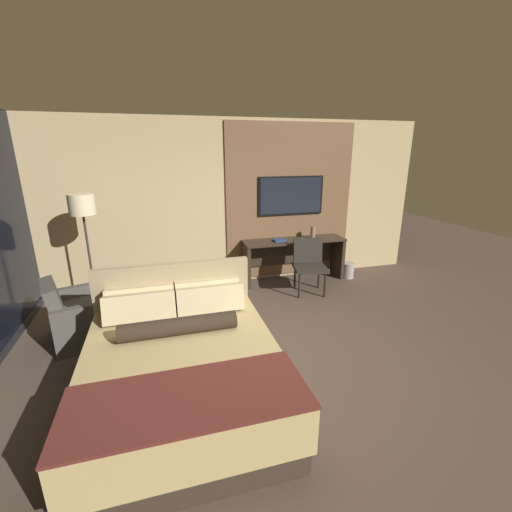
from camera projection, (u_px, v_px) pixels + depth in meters
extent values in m
plane|color=#4C3D33|center=(274.00, 361.00, 3.88)|extent=(16.00, 16.00, 0.00)
cube|color=tan|center=(226.00, 204.00, 5.85)|extent=(7.20, 0.06, 2.80)
cube|color=brown|center=(290.00, 202.00, 6.11)|extent=(2.33, 0.03, 2.70)
cube|color=#33281E|center=(185.00, 397.00, 3.16)|extent=(1.65, 1.95, 0.22)
cube|color=tan|center=(183.00, 369.00, 3.07)|extent=(1.70, 2.01, 0.39)
cube|color=#56231E|center=(189.00, 398.00, 2.41)|extent=(1.71, 0.70, 0.02)
cube|color=#998460|center=(175.00, 307.00, 3.99)|extent=(1.73, 0.08, 1.07)
cube|color=#C6B284|center=(141.00, 299.00, 3.71)|extent=(0.71, 0.23, 0.31)
cube|color=#C6B284|center=(207.00, 292.00, 3.90)|extent=(0.71, 0.23, 0.31)
cube|color=#C6B284|center=(140.00, 307.00, 3.52)|extent=(0.71, 0.25, 0.32)
cube|color=#C6B284|center=(210.00, 299.00, 3.71)|extent=(0.71, 0.25, 0.32)
cylinder|color=#2D2319|center=(179.00, 326.00, 3.25)|extent=(1.10, 0.17, 0.17)
cube|color=#2D2319|center=(294.00, 241.00, 6.06)|extent=(1.83, 0.47, 0.03)
cube|color=#2D2319|center=(246.00, 265.00, 5.95)|extent=(0.06, 0.43, 0.74)
cube|color=#2D2319|center=(338.00, 257.00, 6.41)|extent=(0.06, 0.43, 0.74)
cube|color=#2D2319|center=(289.00, 254.00, 6.36)|extent=(1.71, 0.02, 0.37)
cube|color=black|center=(291.00, 196.00, 6.05)|extent=(1.20, 0.04, 0.68)
cube|color=black|center=(291.00, 196.00, 6.03)|extent=(1.13, 0.01, 0.62)
cube|color=#28231E|center=(310.00, 268.00, 5.61)|extent=(0.61, 0.59, 0.05)
cube|color=#28231E|center=(308.00, 250.00, 5.75)|extent=(0.49, 0.20, 0.42)
cylinder|color=black|center=(299.00, 286.00, 5.48)|extent=(0.04, 0.04, 0.41)
cylinder|color=black|center=(325.00, 285.00, 5.51)|extent=(0.04, 0.04, 0.41)
cylinder|color=black|center=(295.00, 277.00, 5.85)|extent=(0.04, 0.04, 0.41)
cylinder|color=black|center=(319.00, 277.00, 5.88)|extent=(0.04, 0.04, 0.41)
cube|color=#47423D|center=(86.00, 321.00, 4.33)|extent=(0.90, 0.80, 0.44)
cube|color=#47423D|center=(52.00, 297.00, 4.04)|extent=(0.37, 0.63, 0.38)
cube|color=#47423D|center=(90.00, 328.00, 4.03)|extent=(0.76, 0.32, 0.58)
cube|color=#47423D|center=(81.00, 306.00, 4.58)|extent=(0.76, 0.32, 0.58)
cylinder|color=#282623|center=(98.00, 310.00, 5.09)|extent=(0.28, 0.28, 0.03)
cylinder|color=#332D28|center=(91.00, 263.00, 4.87)|extent=(0.03, 0.03, 1.49)
cylinder|color=beige|center=(82.00, 204.00, 4.62)|extent=(0.34, 0.34, 0.28)
cylinder|color=#846647|center=(313.00, 232.00, 6.12)|extent=(0.09, 0.09, 0.22)
cube|color=navy|center=(279.00, 240.00, 5.97)|extent=(0.24, 0.19, 0.03)
cylinder|color=gray|center=(348.00, 270.00, 6.38)|extent=(0.22, 0.22, 0.28)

